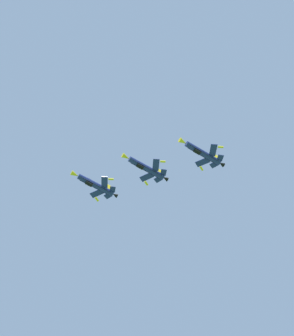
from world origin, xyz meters
name	(u,v)px	position (x,y,z in m)	size (l,w,h in m)	color
fighter_jet_lead	(95,185)	(-14.47, 56.98, 108.21)	(14.73, 10.90, 4.39)	navy
fighter_jet_left_wing	(146,168)	(0.73, 50.31, 108.58)	(14.73, 10.91, 4.38)	navy
fighter_jet_right_wing	(202,153)	(17.12, 44.33, 108.66)	(14.73, 10.88, 4.38)	navy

